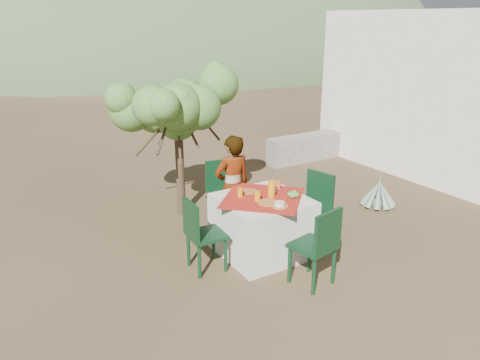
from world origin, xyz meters
name	(u,v)px	position (x,y,z in m)	size (l,w,h in m)	color
ground	(276,270)	(0.00, 0.00, 0.00)	(160.00, 160.00, 0.00)	#392A1A
table	(262,225)	(0.10, 0.46, 0.38)	(1.30, 1.30, 0.76)	beige
chair_far	(222,189)	(0.16, 1.60, 0.51)	(0.48, 0.48, 0.91)	black
chair_near	(319,244)	(0.18, -0.51, 0.52)	(0.51, 0.51, 0.94)	black
chair_left	(200,232)	(-0.77, 0.47, 0.50)	(0.44, 0.44, 0.90)	black
chair_right	(315,203)	(0.92, 0.44, 0.52)	(0.52, 0.52, 0.93)	black
person	(232,187)	(0.04, 1.09, 0.71)	(0.52, 0.34, 1.43)	#8C6651
shrub_tree	(180,113)	(-0.19, 2.20, 1.55)	(1.67, 1.64, 1.96)	#3F2E1F
agave	(379,194)	(2.58, 0.80, 0.20)	(0.57, 0.56, 0.60)	slate
guesthouse	(454,90)	(5.60, 1.80, 1.50)	(3.20, 4.20, 3.00)	white
stone_wall	(320,145)	(3.60, 3.40, 0.28)	(2.60, 0.35, 0.55)	gray
hill_near_right	(146,53)	(12.00, 36.00, 0.00)	(48.00, 48.00, 20.00)	#324828
hill_far_right	(242,43)	(28.00, 46.00, 0.00)	(36.00, 36.00, 14.00)	slate
plate_far	(249,191)	(0.06, 0.71, 0.77)	(0.20, 0.20, 0.01)	#8F5B26
plate_near	(268,203)	(0.04, 0.27, 0.77)	(0.24, 0.24, 0.01)	#8F5B26
glass_far	(240,192)	(-0.13, 0.63, 0.82)	(0.07, 0.07, 0.11)	orange
glass_near	(257,196)	(-0.02, 0.40, 0.82)	(0.07, 0.07, 0.12)	orange
juice_pitcher	(272,189)	(0.20, 0.42, 0.86)	(0.09, 0.09, 0.20)	orange
bowl_plate	(280,206)	(0.10, 0.11, 0.77)	(0.21, 0.21, 0.01)	#8F5B26
white_bowl	(280,204)	(0.10, 0.11, 0.80)	(0.12, 0.12, 0.05)	silver
jar_left	(278,185)	(0.44, 0.61, 0.81)	(0.07, 0.07, 0.10)	#D05424
jar_right	(273,184)	(0.42, 0.70, 0.80)	(0.05, 0.05, 0.09)	#D05424
napkin_holder	(274,189)	(0.32, 0.52, 0.80)	(0.06, 0.04, 0.08)	silver
fruit_cluster	(293,194)	(0.42, 0.27, 0.80)	(0.14, 0.13, 0.07)	#4E8D33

